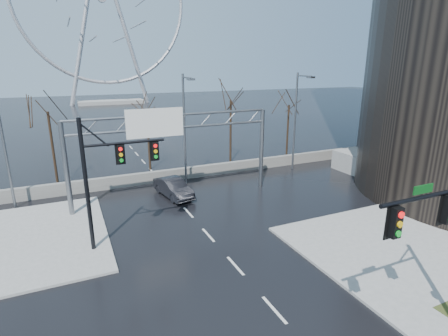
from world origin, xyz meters
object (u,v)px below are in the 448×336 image
sign_gantry (170,138)px  car (173,188)px  ferris_wheel (103,5)px  signal_mast_far (106,172)px

sign_gantry → car: sign_gantry is taller
sign_gantry → ferris_wheel: bearing=86.2°
sign_gantry → car: (0.34, 0.79, -4.40)m
signal_mast_far → car: (5.84, 6.79, -4.06)m
ferris_wheel → signal_mast_far: bearing=-97.2°
signal_mast_far → ferris_wheel: 89.30m
signal_mast_far → sign_gantry: bearing=47.5°
ferris_wheel → car: size_ratio=10.79×
signal_mast_far → ferris_wheel: (10.87, 86.04, 21.30)m
car → sign_gantry: bearing=-124.0°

